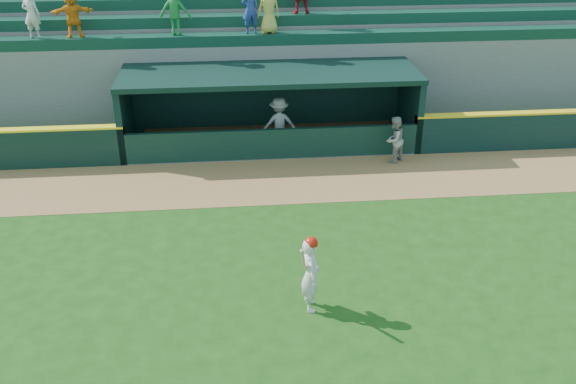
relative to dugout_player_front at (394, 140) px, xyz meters
name	(u,v)px	position (x,y,z in m)	size (l,w,h in m)	color
ground	(295,276)	(-3.67, -5.92, -0.74)	(120.00, 120.00, 0.00)	#194010
warning_track	(277,181)	(-3.67, -1.02, -0.73)	(40.00, 3.00, 0.01)	olive
dugout_player_front	(394,140)	(0.00, 0.00, 0.00)	(0.72, 0.56, 1.47)	gray
dugout_player_inside	(279,123)	(-3.41, 1.48, 0.11)	(1.09, 0.63, 1.69)	#A5A49F
dugout	(270,102)	(-3.67, 2.09, 0.62)	(9.40, 2.80, 2.46)	#63635E
stands	(260,37)	(-3.70, 6.64, 1.65)	(34.50, 6.31, 6.66)	slate
batter_at_plate	(311,273)	(-3.48, -7.09, 0.12)	(0.49, 0.78, 1.70)	silver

